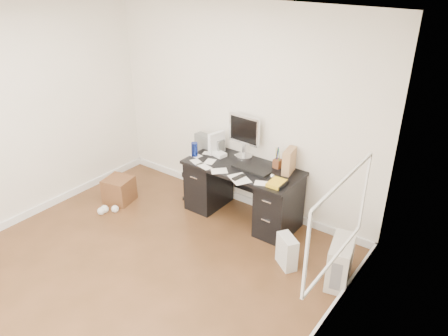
% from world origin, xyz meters
% --- Properties ---
extents(ground, '(4.00, 4.00, 0.00)m').
position_xyz_m(ground, '(0.00, 0.00, 0.00)').
color(ground, '#442C16').
rests_on(ground, ground).
extents(room_shell, '(4.02, 4.02, 2.71)m').
position_xyz_m(room_shell, '(0.03, 0.03, 1.66)').
color(room_shell, silver).
rests_on(room_shell, ground).
extents(desk, '(1.50, 0.70, 0.75)m').
position_xyz_m(desk, '(0.30, 1.65, 0.40)').
color(desk, black).
rests_on(desk, ground).
extents(loose_papers, '(1.10, 0.60, 0.00)m').
position_xyz_m(loose_papers, '(0.10, 1.60, 0.75)').
color(loose_papers, silver).
rests_on(loose_papers, desk).
extents(lcd_monitor, '(0.48, 0.29, 0.58)m').
position_xyz_m(lcd_monitor, '(0.15, 1.89, 1.04)').
color(lcd_monitor, silver).
rests_on(lcd_monitor, desk).
extents(keyboard, '(0.50, 0.19, 0.03)m').
position_xyz_m(keyboard, '(0.45, 1.62, 0.76)').
color(keyboard, black).
rests_on(keyboard, desk).
extents(computer_mouse, '(0.07, 0.07, 0.06)m').
position_xyz_m(computer_mouse, '(0.77, 1.59, 0.78)').
color(computer_mouse, silver).
rests_on(computer_mouse, desk).
extents(travel_mug, '(0.09, 0.09, 0.19)m').
position_xyz_m(travel_mug, '(-0.39, 1.53, 0.84)').
color(travel_mug, navy).
rests_on(travel_mug, desk).
extents(white_binder, '(0.17, 0.27, 0.29)m').
position_xyz_m(white_binder, '(-0.22, 1.79, 0.90)').
color(white_binder, white).
rests_on(white_binder, desk).
extents(magazine_file, '(0.18, 0.28, 0.31)m').
position_xyz_m(magazine_file, '(0.84, 1.85, 0.90)').
color(magazine_file, '#A78050').
rests_on(magazine_file, desk).
extents(pen_cup, '(0.12, 0.12, 0.27)m').
position_xyz_m(pen_cup, '(0.67, 1.88, 0.89)').
color(pen_cup, '#542D18').
rests_on(pen_cup, desk).
extents(yellow_book, '(0.19, 0.24, 0.04)m').
position_xyz_m(yellow_book, '(0.89, 1.49, 0.77)').
color(yellow_book, yellow).
rests_on(yellow_book, desk).
extents(paper_remote, '(0.36, 0.34, 0.02)m').
position_xyz_m(paper_remote, '(0.46, 1.35, 0.76)').
color(paper_remote, silver).
rests_on(paper_remote, desk).
extents(office_chair, '(0.57, 0.57, 0.93)m').
position_xyz_m(office_chair, '(-0.39, 1.69, 0.46)').
color(office_chair, '#545654').
rests_on(office_chair, ground).
extents(pc_tower, '(0.33, 0.53, 0.49)m').
position_xyz_m(pc_tower, '(1.84, 1.23, 0.25)').
color(pc_tower, beige).
rests_on(pc_tower, ground).
extents(shopping_bag, '(0.35, 0.33, 0.38)m').
position_xyz_m(shopping_bag, '(1.27, 1.12, 0.19)').
color(shopping_bag, silver).
rests_on(shopping_bag, ground).
extents(wicker_basket, '(0.43, 0.43, 0.36)m').
position_xyz_m(wicker_basket, '(-1.32, 0.97, 0.18)').
color(wicker_basket, '#462A15').
rests_on(wicker_basket, ground).
extents(desk_printer, '(0.45, 0.41, 0.22)m').
position_xyz_m(desk_printer, '(-0.28, 1.79, 0.11)').
color(desk_printer, slate).
rests_on(desk_printer, ground).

